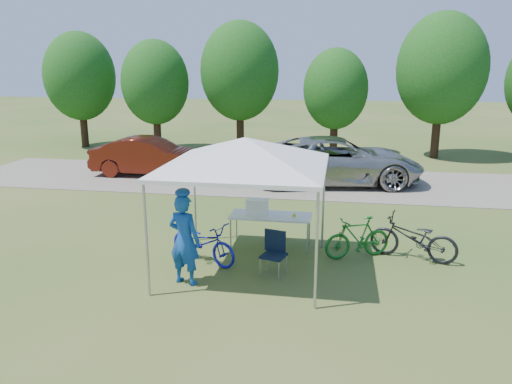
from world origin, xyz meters
TOP-DOWN VIEW (x-y plane):
  - ground at (0.00, 0.00)m, footprint 100.00×100.00m
  - gravel_strip at (0.00, 8.00)m, footprint 24.00×5.00m
  - canopy at (0.00, 0.00)m, footprint 4.53×4.53m
  - treeline at (-0.29, 14.05)m, footprint 24.89×4.28m
  - folding_table at (0.32, 1.38)m, footprint 1.84×0.77m
  - folding_chair at (0.61, -0.13)m, footprint 0.55×0.57m
  - cooler at (0.01, 1.38)m, footprint 0.49×0.33m
  - ice_cream_cup at (0.86, 1.33)m, footprint 0.08×0.08m
  - cyclist at (-1.01, -0.87)m, footprint 0.73×0.58m
  - bike_blue at (-0.95, 0.21)m, footprint 1.78×1.27m
  - bike_green at (2.27, 1.03)m, footprint 1.55×1.04m
  - bike_dark at (3.45, 1.11)m, footprint 1.95×1.16m
  - minivan at (1.73, 7.94)m, footprint 6.21×3.56m
  - sedan at (-5.21, 8.12)m, footprint 4.33×1.56m

SIDE VIEW (x-z plane):
  - ground at x=0.00m, z-range 0.00..0.00m
  - gravel_strip at x=0.00m, z-range 0.00..0.02m
  - bike_blue at x=-0.95m, z-range 0.00..0.89m
  - bike_green at x=2.27m, z-range 0.00..0.91m
  - bike_dark at x=3.45m, z-range 0.00..0.97m
  - folding_chair at x=0.61m, z-range 0.08..0.96m
  - folding_table at x=0.32m, z-range 0.34..1.09m
  - sedan at x=-5.21m, z-range 0.02..1.44m
  - ice_cream_cup at x=0.86m, z-range 0.76..0.82m
  - minivan at x=1.73m, z-range 0.02..1.65m
  - cyclist at x=-1.01m, z-range 0.00..1.77m
  - cooler at x=0.01m, z-range 0.76..1.11m
  - canopy at x=0.00m, z-range 1.15..4.15m
  - treeline at x=-0.29m, z-range 0.38..6.68m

